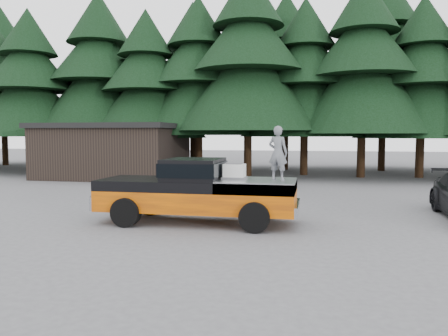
% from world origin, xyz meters
% --- Properties ---
extents(ground, '(120.00, 120.00, 0.00)m').
position_xyz_m(ground, '(0.00, 0.00, 0.00)').
color(ground, '#4E4E51').
rests_on(ground, ground).
extents(pickup_truck, '(6.00, 2.04, 1.33)m').
position_xyz_m(pickup_truck, '(-0.25, -0.62, 0.67)').
color(pickup_truck, '#E26100').
rests_on(pickup_truck, ground).
extents(truck_cab, '(1.66, 1.90, 0.59)m').
position_xyz_m(truck_cab, '(-0.35, -0.62, 1.62)').
color(truck_cab, black).
rests_on(truck_cab, pickup_truck).
extents(air_compressor, '(0.62, 0.52, 0.42)m').
position_xyz_m(air_compressor, '(0.85, -0.47, 1.54)').
color(air_compressor, silver).
rests_on(air_compressor, pickup_truck).
extents(man_on_bed, '(0.65, 0.52, 1.56)m').
position_xyz_m(man_on_bed, '(2.12, -0.49, 2.11)').
color(man_on_bed, slate).
rests_on(man_on_bed, pickup_truck).
extents(utility_building, '(8.40, 6.40, 3.30)m').
position_xyz_m(utility_building, '(-9.00, 12.00, 1.67)').
color(utility_building, black).
rests_on(utility_building, ground).
extents(treeline, '(60.15, 16.05, 17.50)m').
position_xyz_m(treeline, '(0.42, 17.20, 7.72)').
color(treeline, black).
rests_on(treeline, ground).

